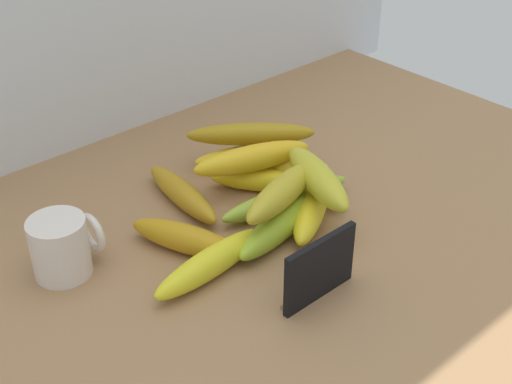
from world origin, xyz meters
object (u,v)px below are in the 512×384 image
coffee_mug (62,246)px  banana_9 (282,192)px  banana_7 (186,239)px  banana_10 (251,134)px  banana_12 (252,158)px  banana_0 (252,156)px  banana_11 (317,178)px  banana_2 (264,180)px  banana_3 (286,198)px  banana_6 (286,219)px  chalkboard_sign (319,271)px  banana_4 (313,201)px  banana_8 (211,263)px  banana_5 (182,194)px  banana_1 (291,174)px

coffee_mug → banana_9: bearing=-23.8°
coffee_mug → banana_7: size_ratio=0.54×
banana_10 → banana_12: same height
banana_0 → coffee_mug: bearing=-174.1°
banana_11 → banana_2: bearing=94.3°
banana_2 → banana_3: size_ratio=0.77×
banana_6 → banana_10: (8.29, 16.55, 3.45)cm
chalkboard_sign → banana_4: 17.67cm
banana_7 → banana_11: 19.65cm
coffee_mug → banana_4: coffee_mug is taller
chalkboard_sign → banana_6: chalkboard_sign is taller
banana_8 → banana_10: banana_10 is taller
coffee_mug → banana_12: bearing=-2.4°
banana_8 → banana_12: banana_12 is taller
banana_2 → banana_5: 12.40cm
coffee_mug → banana_3: bearing=-15.3°
banana_4 → banana_11: bearing=-103.5°
banana_1 → banana_11: banana_11 is taller
banana_6 → banana_11: (5.70, -0.06, 4.23)cm
banana_3 → banana_5: 14.89cm
banana_1 → chalkboard_sign: bearing=-126.5°
banana_6 → banana_7: 13.79cm
banana_12 → banana_1: bearing=-34.4°
banana_7 → coffee_mug: bearing=154.0°
coffee_mug → banana_6: bearing=-25.1°
banana_0 → banana_12: 7.35cm
banana_0 → banana_6: size_ratio=0.86×
banana_0 → banana_1: (0.46, -8.13, 0.24)cm
banana_0 → banana_7: 23.10cm
banana_7 → banana_9: (12.43, -4.84, 4.22)cm
banana_3 → banana_4: banana_4 is taller
chalkboard_sign → banana_9: (6.06, 12.81, 2.28)cm
banana_1 → banana_2: 4.06cm
banana_6 → banana_12: bearing=71.3°
banana_7 → banana_0: bearing=26.6°
banana_5 → banana_6: (6.35, -14.86, 0.31)cm
banana_7 → banana_9: size_ratio=0.99×
banana_12 → banana_4: bearing=-78.5°
chalkboard_sign → banana_3: bearing=57.8°
banana_0 → banana_8: 26.79cm
banana_12 → banana_3: bearing=-88.6°
banana_0 → banana_9: banana_9 is taller
banana_6 → banana_12: banana_12 is taller
chalkboard_sign → banana_4: (12.11, 12.74, -1.76)cm
banana_1 → banana_8: 23.20cm
banana_0 → banana_6: banana_6 is taller
banana_4 → banana_9: (-6.04, 0.07, 4.05)cm
chalkboard_sign → banana_0: size_ratio=0.61×
banana_1 → banana_8: banana_1 is taller
banana_4 → banana_10: banana_10 is taller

